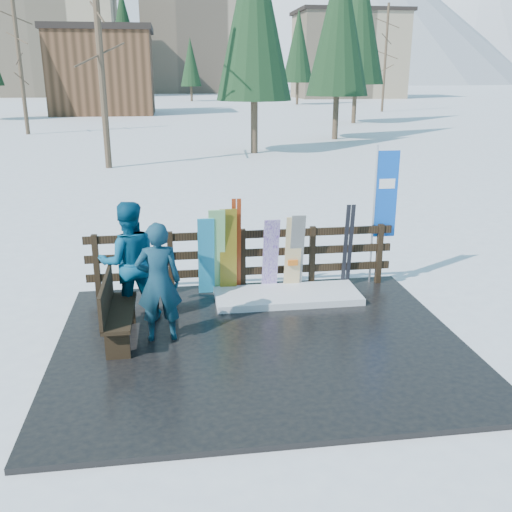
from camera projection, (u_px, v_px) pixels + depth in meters
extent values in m
plane|color=white|center=(261.00, 346.00, 8.53)|extent=(700.00, 700.00, 0.00)
cube|color=black|center=(261.00, 344.00, 8.52)|extent=(6.00, 5.00, 0.08)
cube|color=black|center=(97.00, 266.00, 10.05)|extent=(0.10, 0.10, 1.15)
cube|color=black|center=(171.00, 263.00, 10.23)|extent=(0.10, 0.10, 1.15)
cube|color=black|center=(243.00, 260.00, 10.41)|extent=(0.10, 0.10, 1.15)
cube|color=black|center=(312.00, 257.00, 10.58)|extent=(0.10, 0.10, 1.15)
cube|color=black|center=(379.00, 254.00, 10.76)|extent=(0.10, 0.10, 1.15)
cube|color=black|center=(243.00, 271.00, 10.47)|extent=(5.60, 0.05, 0.14)
cube|color=black|center=(243.00, 253.00, 10.37)|extent=(5.60, 0.05, 0.14)
cube|color=black|center=(243.00, 235.00, 10.26)|extent=(5.60, 0.05, 0.14)
cube|color=white|center=(287.00, 296.00, 10.09)|extent=(2.55, 1.00, 0.12)
cube|color=black|center=(120.00, 312.00, 8.42)|extent=(0.40, 1.50, 0.06)
cube|color=black|center=(117.00, 344.00, 7.92)|extent=(0.34, 0.06, 0.45)
cube|color=black|center=(124.00, 310.00, 9.05)|extent=(0.34, 0.06, 0.45)
cube|color=black|center=(106.00, 296.00, 8.31)|extent=(0.05, 1.50, 0.50)
cube|color=#2594C2|center=(206.00, 257.00, 10.06)|extent=(0.29, 0.33, 1.46)
cube|color=silver|center=(217.00, 252.00, 10.06)|extent=(0.29, 0.37, 1.61)
cube|color=gold|center=(228.00, 252.00, 10.09)|extent=(0.30, 0.22, 1.60)
cube|color=silver|center=(271.00, 256.00, 10.23)|extent=(0.28, 0.34, 1.40)
cube|color=black|center=(297.00, 253.00, 10.28)|extent=(0.25, 0.28, 1.45)
cube|color=silver|center=(293.00, 254.00, 10.28)|extent=(0.29, 0.25, 1.43)
cube|color=#953012|center=(234.00, 246.00, 10.15)|extent=(0.08, 0.23, 1.77)
cube|color=#953012|center=(239.00, 246.00, 10.16)|extent=(0.07, 0.23, 1.77)
cube|color=black|center=(345.00, 246.00, 10.45)|extent=(0.08, 0.19, 1.59)
cube|color=black|center=(350.00, 246.00, 10.47)|extent=(0.08, 0.19, 1.59)
cylinder|color=silver|center=(373.00, 216.00, 10.57)|extent=(0.04, 0.04, 2.60)
cube|color=blue|center=(386.00, 194.00, 10.47)|extent=(0.42, 0.02, 1.60)
imported|color=#144753|center=(159.00, 282.00, 8.32)|extent=(0.68, 0.47, 1.81)
imported|color=navy|center=(129.00, 262.00, 9.01)|extent=(1.05, 0.87, 1.95)
cube|color=tan|center=(57.00, 46.00, 106.59)|extent=(22.00, 14.00, 18.00)
cube|color=gray|center=(201.00, 42.00, 128.64)|extent=(26.00, 16.00, 22.00)
cube|color=tan|center=(348.00, 57.00, 100.09)|extent=(18.00, 12.00, 14.00)
cube|color=black|center=(350.00, 12.00, 97.88)|extent=(18.90, 12.60, 0.60)
cube|color=brown|center=(103.00, 74.00, 58.12)|extent=(10.00, 8.00, 8.00)
cube|color=black|center=(99.00, 29.00, 56.81)|extent=(10.50, 8.40, 0.60)
cylinder|color=#382B1E|center=(98.00, 24.00, 23.19)|extent=(0.28, 0.28, 11.73)
cone|color=black|center=(254.00, 45.00, 28.08)|extent=(3.82, 3.82, 10.62)
cone|color=black|center=(338.00, 50.00, 34.55)|extent=(3.83, 3.83, 10.64)
cylinder|color=#382B1E|center=(20.00, 64.00, 37.73)|extent=(0.28, 0.28, 9.10)
cone|color=black|center=(357.00, 44.00, 46.25)|extent=(4.55, 4.55, 12.63)
cylinder|color=#382B1E|center=(385.00, 59.00, 61.70)|extent=(0.28, 0.28, 11.17)
cone|color=black|center=(125.00, 54.00, 62.47)|extent=(4.38, 4.38, 12.16)
cone|color=black|center=(298.00, 60.00, 76.85)|extent=(4.20, 4.20, 11.68)
cone|color=black|center=(191.00, 71.00, 87.63)|extent=(3.22, 3.22, 8.93)
cone|color=white|center=(341.00, 4.00, 301.04)|extent=(200.00, 200.00, 80.00)
cone|color=white|center=(480.00, 19.00, 333.62)|extent=(180.00, 180.00, 70.00)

